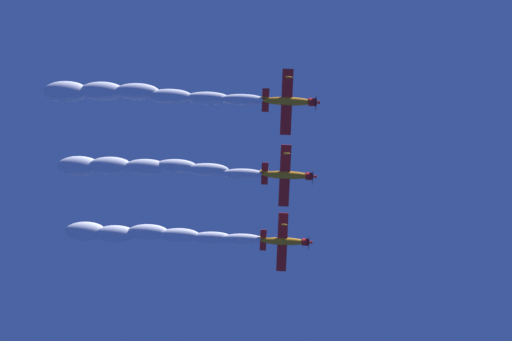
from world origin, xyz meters
TOP-DOWN VIEW (x-y plane):
  - airplane_lead at (-8.53, 3.90)m, footprint 7.45×7.53m
  - airplane_left_wingman at (0.20, -2.63)m, footprint 7.59×7.53m
  - airplane_right_wingman at (8.66, -9.09)m, footprint 7.47×7.52m
  - smoke_trail_lead at (-20.77, -13.22)m, footprint 18.72×24.51m
  - smoke_trail_left_wingman at (-11.96, -19.65)m, footprint 18.59×24.52m
  - smoke_trail_right_wingman at (-3.65, -26.31)m, footprint 18.81×24.97m

SIDE VIEW (x-z plane):
  - airplane_lead at x=-8.53m, z-range 81.54..84.87m
  - airplane_left_wingman at x=0.20m, z-range 81.76..84.72m
  - airplane_right_wingman at x=8.66m, z-range 82.23..85.49m
  - smoke_trail_lead at x=-20.77m, z-range 82.30..85.81m
  - smoke_trail_left_wingman at x=-11.96m, z-range 82.39..85.87m
  - smoke_trail_right_wingman at x=-3.65m, z-range 83.04..86.33m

